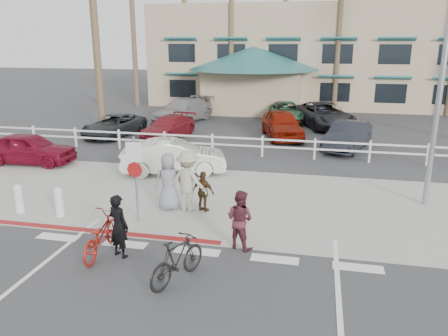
% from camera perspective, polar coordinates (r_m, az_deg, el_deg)
% --- Properties ---
extents(ground, '(140.00, 140.00, 0.00)m').
position_cam_1_polar(ground, '(10.99, -4.38, -12.26)').
color(ground, '#333335').
extents(bike_path, '(12.00, 16.00, 0.01)m').
position_cam_1_polar(bike_path, '(9.37, -8.01, -17.90)').
color(bike_path, '#333335').
rests_on(bike_path, ground).
extents(sidewalk_plaza, '(22.00, 7.00, 0.01)m').
position_cam_1_polar(sidewalk_plaza, '(14.97, 0.50, -4.19)').
color(sidewalk_plaza, gray).
rests_on(sidewalk_plaza, ground).
extents(cross_street, '(40.00, 5.00, 0.01)m').
position_cam_1_polar(cross_street, '(18.71, 2.99, 0.01)').
color(cross_street, '#333335').
rests_on(cross_street, ground).
extents(parking_lot, '(50.00, 16.00, 0.01)m').
position_cam_1_polar(parking_lot, '(27.88, 6.17, 5.37)').
color(parking_lot, '#333335').
rests_on(parking_lot, ground).
extents(curb_red, '(7.00, 0.25, 0.02)m').
position_cam_1_polar(curb_red, '(13.05, -15.71, -8.01)').
color(curb_red, maroon).
rests_on(curb_red, ground).
extents(rail_fence, '(29.40, 0.16, 1.00)m').
position_cam_1_polar(rail_fence, '(20.43, 5.31, 2.80)').
color(rail_fence, silver).
rests_on(rail_fence, ground).
extents(building, '(28.00, 16.00, 11.30)m').
position_cam_1_polar(building, '(40.24, 11.49, 16.58)').
color(building, tan).
rests_on(building, ground).
extents(sign_post, '(0.50, 0.10, 2.90)m').
position_cam_1_polar(sign_post, '(13.10, -11.47, -0.89)').
color(sign_post, gray).
rests_on(sign_post, ground).
extents(bollard_0, '(0.26, 0.26, 0.95)m').
position_cam_1_polar(bollard_0, '(14.40, -20.76, -4.16)').
color(bollard_0, silver).
rests_on(bollard_0, ground).
extents(bollard_1, '(0.26, 0.26, 0.95)m').
position_cam_1_polar(bollard_1, '(15.19, -25.22, -3.63)').
color(bollard_1, silver).
rests_on(bollard_1, ground).
extents(streetlight_0, '(0.60, 2.00, 9.00)m').
position_cam_1_polar(streetlight_0, '(15.20, 26.74, 11.80)').
color(streetlight_0, gray).
rests_on(streetlight_0, ground).
extents(palm_0, '(4.00, 4.00, 15.00)m').
position_cam_1_polar(palm_0, '(40.01, -16.83, 18.89)').
color(palm_0, '#225320').
rests_on(palm_0, ground).
extents(palm_1, '(4.00, 4.00, 13.00)m').
position_cam_1_polar(palm_1, '(37.33, -11.80, 17.91)').
color(palm_1, '#225320').
rests_on(palm_1, ground).
extents(palm_2, '(4.00, 4.00, 16.00)m').
position_cam_1_polar(palm_2, '(36.96, -5.21, 20.52)').
color(palm_2, '#225320').
rests_on(palm_2, ground).
extents(palm_3, '(4.00, 4.00, 14.00)m').
position_cam_1_polar(palm_3, '(34.95, 0.96, 19.18)').
color(palm_3, '#225320').
rests_on(palm_3, ground).
extents(palm_4, '(4.00, 4.00, 15.00)m').
position_cam_1_polar(palm_4, '(35.42, 8.06, 19.81)').
color(palm_4, '#225320').
rests_on(palm_4, ground).
extents(palm_5, '(4.00, 4.00, 13.00)m').
position_cam_1_polar(palm_5, '(34.28, 14.87, 17.89)').
color(palm_5, '#225320').
rests_on(palm_5, ground).
extents(palm_10, '(4.00, 4.00, 12.00)m').
position_cam_1_polar(palm_10, '(27.43, -16.46, 17.25)').
color(palm_10, '#225320').
rests_on(palm_10, ground).
extents(bike_red, '(0.81, 2.02, 1.04)m').
position_cam_1_polar(bike_red, '(11.61, -15.82, -8.38)').
color(bike_red, maroon).
rests_on(bike_red, ground).
extents(rider_red, '(0.71, 0.59, 1.64)m').
position_cam_1_polar(rider_red, '(11.24, -13.60, -7.38)').
color(rider_red, black).
rests_on(rider_red, ground).
extents(bike_black, '(1.16, 1.83, 1.07)m').
position_cam_1_polar(bike_black, '(10.03, -6.12, -11.83)').
color(bike_black, black).
rests_on(bike_black, ground).
extents(rider_black, '(0.94, 0.86, 1.59)m').
position_cam_1_polar(rider_black, '(11.39, 2.09, -6.73)').
color(rider_black, '#4F1F29').
rests_on(rider_black, ground).
extents(pedestrian_a, '(1.41, 1.00, 1.98)m').
position_cam_1_polar(pedestrian_a, '(13.77, -4.73, -1.76)').
color(pedestrian_a, '#A49E83').
rests_on(pedestrian_a, ground).
extents(pedestrian_child, '(0.84, 0.56, 1.32)m').
position_cam_1_polar(pedestrian_child, '(13.80, -2.71, -3.12)').
color(pedestrian_child, '#3E2915').
rests_on(pedestrian_child, ground).
extents(pedestrian_b, '(1.05, 0.85, 1.86)m').
position_cam_1_polar(pedestrian_b, '(14.02, -7.25, -1.77)').
color(pedestrian_b, slate).
rests_on(pedestrian_b, ground).
extents(car_white_sedan, '(4.47, 2.57, 1.39)m').
position_cam_1_polar(car_white_sedan, '(17.89, -6.57, 1.46)').
color(car_white_sedan, beige).
rests_on(car_white_sedan, ground).
extents(car_red_compact, '(4.12, 1.83, 1.38)m').
position_cam_1_polar(car_red_compact, '(21.05, -24.13, 2.36)').
color(car_red_compact, maroon).
rests_on(car_red_compact, ground).
extents(lot_car_0, '(2.69, 4.67, 1.22)m').
position_cam_1_polar(lot_car_0, '(25.68, -14.16, 5.42)').
color(lot_car_0, black).
rests_on(lot_car_0, ground).
extents(lot_car_1, '(2.50, 4.40, 1.20)m').
position_cam_1_polar(lot_car_1, '(24.71, -7.30, 5.34)').
color(lot_car_1, maroon).
rests_on(lot_car_1, ground).
extents(lot_car_2, '(3.02, 4.84, 1.54)m').
position_cam_1_polar(lot_car_2, '(24.62, 7.59, 5.68)').
color(lot_car_2, '#751104').
rests_on(lot_car_2, ground).
extents(lot_car_3, '(2.74, 4.47, 1.39)m').
position_cam_1_polar(lot_car_3, '(22.62, 15.84, 4.08)').
color(lot_car_3, black).
rests_on(lot_car_3, ground).
extents(lot_car_4, '(3.63, 5.65, 1.52)m').
position_cam_1_polar(lot_car_4, '(29.56, -5.42, 7.51)').
color(lot_car_4, gray).
rests_on(lot_car_4, ground).
extents(lot_car_5, '(2.91, 4.92, 1.28)m').
position_cam_1_polar(lot_car_5, '(29.91, 8.05, 7.29)').
color(lot_car_5, '#2E5A3F').
rests_on(lot_car_5, ground).
extents(lot_car_6, '(4.37, 6.00, 1.52)m').
position_cam_1_polar(lot_car_6, '(28.31, 12.92, 6.78)').
color(lot_car_6, black).
rests_on(lot_car_6, ground).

